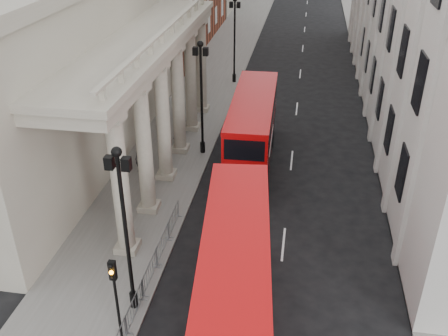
# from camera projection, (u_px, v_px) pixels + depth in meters

# --- Properties ---
(sidewalk_west) EXTENTS (6.00, 140.00, 0.12)m
(sidewalk_west) POSITION_uv_depth(u_px,v_px,m) (199.00, 102.00, 46.15)
(sidewalk_west) COLOR slate
(sidewalk_west) RESTS_ON ground
(sidewalk_east) EXTENTS (3.00, 140.00, 0.12)m
(sidewalk_east) POSITION_uv_depth(u_px,v_px,m) (383.00, 113.00, 43.79)
(sidewalk_east) COLOR slate
(sidewalk_east) RESTS_ON ground
(kerb) EXTENTS (0.20, 140.00, 0.14)m
(kerb) POSITION_uv_depth(u_px,v_px,m) (230.00, 104.00, 45.72)
(kerb) COLOR slate
(kerb) RESTS_ON ground
(portico_building) EXTENTS (9.00, 28.00, 12.00)m
(portico_building) POSITION_uv_depth(u_px,v_px,m) (53.00, 78.00, 33.99)
(portico_building) COLOR #9E9784
(portico_building) RESTS_ON ground
(lamp_post_south) EXTENTS (1.05, 0.44, 8.32)m
(lamp_post_south) POSITION_uv_depth(u_px,v_px,m) (125.00, 222.00, 21.02)
(lamp_post_south) COLOR black
(lamp_post_south) RESTS_ON sidewalk_west
(lamp_post_mid) EXTENTS (1.05, 0.44, 8.32)m
(lamp_post_mid) POSITION_uv_depth(u_px,v_px,m) (201.00, 91.00, 34.83)
(lamp_post_mid) COLOR black
(lamp_post_mid) RESTS_ON sidewalk_west
(lamp_post_north) EXTENTS (1.05, 0.44, 8.32)m
(lamp_post_north) POSITION_uv_depth(u_px,v_px,m) (235.00, 35.00, 48.63)
(lamp_post_north) COLOR black
(lamp_post_north) RESTS_ON sidewalk_west
(traffic_light) EXTENTS (0.28, 0.33, 4.30)m
(traffic_light) POSITION_uv_depth(u_px,v_px,m) (115.00, 287.00, 20.14)
(traffic_light) COLOR black
(traffic_light) RESTS_ON sidewalk_west
(crowd_barriers) EXTENTS (0.50, 18.75, 1.10)m
(crowd_barriers) POSITION_uv_depth(u_px,v_px,m) (126.00, 326.00, 21.51)
(crowd_barriers) COLOR gray
(crowd_barriers) RESTS_ON sidewalk_west
(bus_near) EXTENTS (3.94, 11.69, 4.95)m
(bus_near) POSITION_uv_depth(u_px,v_px,m) (235.00, 275.00, 21.54)
(bus_near) COLOR #BF080A
(bus_near) RESTS_ON ground
(bus_far) EXTENTS (3.07, 11.57, 4.97)m
(bus_far) POSITION_uv_depth(u_px,v_px,m) (252.00, 130.00, 34.63)
(bus_far) COLOR #B10809
(bus_far) RESTS_ON ground
(pedestrian_a) EXTENTS (0.67, 0.45, 1.81)m
(pedestrian_a) POSITION_uv_depth(u_px,v_px,m) (140.00, 159.00, 34.18)
(pedestrian_a) COLOR black
(pedestrian_a) RESTS_ON sidewalk_west
(pedestrian_b) EXTENTS (0.80, 0.63, 1.62)m
(pedestrian_b) POSITION_uv_depth(u_px,v_px,m) (164.00, 144.00, 36.53)
(pedestrian_b) COLOR black
(pedestrian_b) RESTS_ON sidewalk_west
(pedestrian_c) EXTENTS (1.02, 0.77, 1.86)m
(pedestrian_c) POSITION_uv_depth(u_px,v_px,m) (179.00, 135.00, 37.55)
(pedestrian_c) COLOR black
(pedestrian_c) RESTS_ON sidewalk_west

